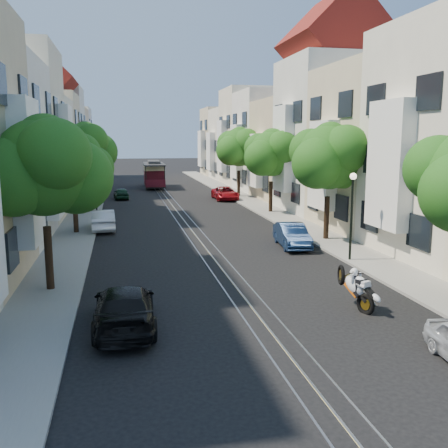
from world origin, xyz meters
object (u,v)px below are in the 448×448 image
tree_e_b (330,159)px  cable_car (154,173)px  tree_w_a (45,170)px  lamp_west (95,178)px  tree_e_d (239,148)px  parked_car_w_mid (103,220)px  tree_w_d (93,150)px  tree_w_b (74,163)px  parked_car_e_mid (292,235)px  parked_car_w_far (121,193)px  parked_car_e_far (225,193)px  sportbike_rider (356,286)px  tree_e_c (272,155)px  parked_car_w_near (125,307)px  lamp_east (352,203)px  tree_w_c (85,148)px

tree_e_b → cable_car: bearing=103.2°
tree_w_a → lamp_west: bearing=87.6°
tree_e_d → parked_car_w_mid: 21.00m
tree_w_d → tree_w_b: bearing=-90.0°
parked_car_e_mid → parked_car_w_far: size_ratio=1.20×
parked_car_w_mid → parked_car_e_far: bearing=-131.1°
tree_w_a → cable_car: bearing=80.6°
sportbike_rider → parked_car_w_mid: (-9.07, 17.23, -0.16)m
tree_e_c → cable_car: (-7.76, 22.16, -2.87)m
tree_e_b → lamp_west: bearing=136.2°
parked_car_w_near → parked_car_w_mid: parked_car_w_mid is taller
tree_w_d → cable_car: bearing=42.9°
tree_e_b → lamp_west: (-13.56, 13.02, -1.89)m
tree_w_d → parked_car_e_far: 14.90m
lamp_east → parked_car_e_far: 25.06m
tree_e_c → sportbike_rider: (-3.79, -22.30, -3.77)m
tree_e_d → parked_car_w_near: tree_e_d is taller
tree_w_d → parked_car_w_near: bearing=-85.9°
tree_e_c → cable_car: tree_e_c is taller
parked_car_e_mid → tree_w_c: bearing=129.9°
tree_w_c → parked_car_e_mid: size_ratio=1.81×
tree_e_b → parked_car_w_near: size_ratio=1.44×
tree_w_a → tree_w_b: (-0.00, 12.00, -0.34)m
tree_e_d → tree_w_d: (-14.40, 5.00, -0.27)m
tree_w_a → tree_w_c: 23.00m
parked_car_w_near → parked_car_w_far: parked_car_w_near is taller
lamp_east → cable_car: 38.75m
tree_e_b → tree_w_c: tree_w_c is taller
cable_car → tree_w_a: bearing=-98.1°
tree_e_c → tree_w_d: 21.53m
tree_w_d → sportbike_rider: 39.92m
tree_w_c → parked_car_e_mid: (11.82, -17.25, -4.42)m
lamp_east → parked_car_e_mid: 4.62m
parked_car_w_far → cable_car: bearing=-114.8°
tree_e_d → parked_car_w_near: size_ratio=1.48×
tree_e_b → lamp_west: tree_e_b is taller
tree_w_a → parked_car_e_far: (12.52, 26.97, -4.11)m
lamp_west → parked_car_w_near: size_ratio=0.90×
parked_car_e_far → tree_e_b: bearing=-84.3°
tree_e_c → lamp_east: tree_e_c is taller
lamp_west → cable_car: size_ratio=0.54×
lamp_east → tree_w_c: bearing=122.6°
tree_w_b → tree_w_c: size_ratio=0.88×
tree_e_d → tree_w_a: bearing=-116.4°
tree_e_b → sportbike_rider: bearing=-108.5°
sportbike_rider → cable_car: (-3.97, 44.46, 0.90)m
tree_w_c → cable_car: size_ratio=0.93×
parked_car_e_mid → parked_car_w_far: 25.47m
parked_car_w_far → lamp_east: bearing=106.6°
tree_e_c → tree_w_d: size_ratio=1.00×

